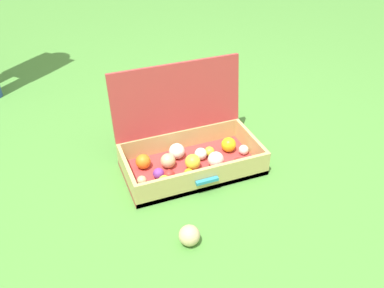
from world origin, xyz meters
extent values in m
plane|color=#4C8C38|center=(0.00, 0.00, 0.00)|extent=(16.00, 16.00, 0.00)
cube|color=#B23838|center=(-0.02, 0.06, 0.01)|extent=(0.67, 0.36, 0.03)
cube|color=tan|center=(-0.35, 0.06, 0.06)|extent=(0.02, 0.36, 0.13)
cube|color=tan|center=(0.31, 0.06, 0.06)|extent=(0.02, 0.36, 0.13)
cube|color=tan|center=(-0.02, -0.10, 0.06)|extent=(0.64, 0.02, 0.13)
cube|color=tan|center=(-0.02, 0.23, 0.06)|extent=(0.64, 0.02, 0.13)
cube|color=#B23838|center=(-0.02, 0.27, 0.31)|extent=(0.67, 0.07, 0.36)
cube|color=teal|center=(-0.02, -0.13, 0.07)|extent=(0.11, 0.02, 0.02)
sphere|color=yellow|center=(0.21, 0.11, 0.06)|extent=(0.08, 0.08, 0.08)
sphere|color=white|center=(-0.07, 0.15, 0.07)|extent=(0.08, 0.08, 0.08)
sphere|color=#CCDB38|center=(0.10, 0.11, 0.05)|extent=(0.05, 0.05, 0.05)
sphere|color=orange|center=(-0.25, 0.14, 0.06)|extent=(0.08, 0.08, 0.08)
sphere|color=purple|center=(-0.20, 0.03, 0.05)|extent=(0.06, 0.06, 0.06)
sphere|color=red|center=(-0.16, 0.00, 0.05)|extent=(0.05, 0.05, 0.05)
sphere|color=#CCDB38|center=(-0.02, 0.04, 0.06)|extent=(0.08, 0.08, 0.08)
sphere|color=#D1B784|center=(-0.13, 0.10, 0.06)|extent=(0.07, 0.07, 0.07)
sphere|color=white|center=(0.04, 0.10, 0.06)|extent=(0.06, 0.06, 0.06)
sphere|color=red|center=(0.19, -0.03, 0.05)|extent=(0.05, 0.05, 0.05)
sphere|color=#D1B784|center=(-0.29, 0.01, 0.05)|extent=(0.05, 0.05, 0.05)
sphere|color=orange|center=(0.00, -0.06, 0.05)|extent=(0.05, 0.05, 0.05)
sphere|color=#CCDB38|center=(-0.20, -0.04, 0.05)|extent=(0.06, 0.06, 0.06)
sphere|color=yellow|center=(-0.07, -0.01, 0.05)|extent=(0.05, 0.05, 0.05)
sphere|color=white|center=(0.09, 0.02, 0.07)|extent=(0.08, 0.08, 0.08)
sphere|color=white|center=(0.27, 0.06, 0.05)|extent=(0.05, 0.05, 0.05)
sphere|color=#D1B784|center=(-0.21, -0.38, 0.04)|extent=(0.09, 0.09, 0.09)
camera|label=1|loc=(-0.61, -1.44, 1.28)|focal=38.14mm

